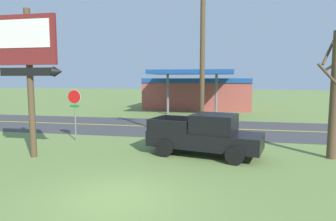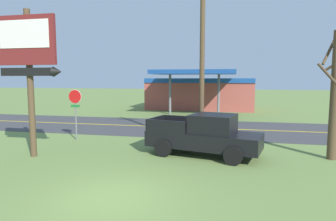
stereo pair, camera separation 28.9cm
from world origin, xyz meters
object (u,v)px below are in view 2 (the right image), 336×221
object	(u,v)px
motel_sign	(28,56)
stop_sign	(75,106)
utility_pole	(202,50)
pickup_black_parked_on_lawn	(205,135)
bare_tree	(335,92)
gas_station	(200,93)

from	to	relation	value
motel_sign	stop_sign	bearing A→B (deg)	90.19
motel_sign	utility_pole	size ratio (longest dim) A/B	0.70
stop_sign	pickup_black_parked_on_lawn	bearing A→B (deg)	-13.82
motel_sign	pickup_black_parked_on_lawn	distance (m)	8.69
stop_sign	bare_tree	distance (m)	13.37
gas_station	bare_tree	bearing A→B (deg)	-68.24
gas_station	utility_pole	bearing A→B (deg)	-83.59
stop_sign	pickup_black_parked_on_lawn	distance (m)	7.98
pickup_black_parked_on_lawn	bare_tree	bearing A→B (deg)	6.03
gas_station	pickup_black_parked_on_lawn	distance (m)	21.03
pickup_black_parked_on_lawn	stop_sign	bearing A→B (deg)	166.18
motel_sign	utility_pole	xyz separation A→B (m)	(7.28, 4.00, 0.52)
motel_sign	bare_tree	size ratio (longest dim) A/B	1.12
bare_tree	pickup_black_parked_on_lawn	bearing A→B (deg)	-173.97
bare_tree	motel_sign	bearing A→B (deg)	-169.12
motel_sign	stop_sign	world-z (taller)	motel_sign
gas_station	pickup_black_parked_on_lawn	bearing A→B (deg)	-83.17
motel_sign	bare_tree	bearing A→B (deg)	10.88
stop_sign	gas_station	xyz separation A→B (m)	(5.18, 18.97, -0.08)
stop_sign	pickup_black_parked_on_lawn	xyz separation A→B (m)	(7.68, -1.89, -1.06)
stop_sign	pickup_black_parked_on_lawn	size ratio (longest dim) A/B	0.54
bare_tree	pickup_black_parked_on_lawn	xyz separation A→B (m)	(-5.59, -0.59, -2.03)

